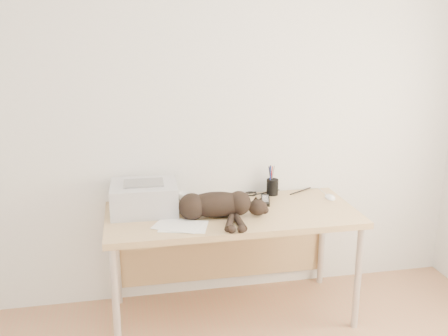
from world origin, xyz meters
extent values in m
plane|color=silver|center=(0.00, 1.75, 1.30)|extent=(3.50, 0.00, 3.50)
cube|color=tan|center=(0.00, 1.39, 0.72)|extent=(1.60, 0.70, 0.04)
cylinder|color=silver|center=(-0.75, 1.09, 0.35)|extent=(0.04, 0.04, 0.70)
cylinder|color=silver|center=(0.75, 1.09, 0.35)|extent=(0.04, 0.04, 0.70)
cylinder|color=silver|center=(-0.75, 1.69, 0.35)|extent=(0.04, 0.04, 0.70)
cylinder|color=silver|center=(0.75, 1.69, 0.35)|extent=(0.04, 0.04, 0.70)
cube|color=tan|center=(0.00, 1.72, 0.40)|extent=(1.48, 0.02, 0.60)
cube|color=#BBBBC0|center=(-0.55, 1.51, 0.83)|extent=(0.42, 0.36, 0.19)
cube|color=black|center=(-0.55, 1.51, 0.84)|extent=(0.35, 0.03, 0.11)
cube|color=slate|center=(-0.55, 1.51, 0.93)|extent=(0.25, 0.18, 0.01)
cube|color=white|center=(-0.33, 1.21, 0.74)|extent=(0.32, 0.26, 0.00)
cube|color=white|center=(-0.36, 1.23, 0.74)|extent=(0.34, 0.30, 0.00)
ellipsoid|color=black|center=(-0.11, 1.33, 0.82)|extent=(0.40, 0.21, 0.16)
sphere|color=black|center=(-0.27, 1.33, 0.82)|extent=(0.17, 0.17, 0.17)
ellipsoid|color=black|center=(0.14, 1.29, 0.80)|extent=(0.13, 0.12, 0.10)
cone|color=black|center=(0.14, 1.34, 0.84)|extent=(0.05, 0.06, 0.05)
cone|color=black|center=(0.17, 1.33, 0.83)|extent=(0.05, 0.06, 0.06)
cylinder|color=black|center=(-0.06, 1.17, 0.76)|extent=(0.07, 0.23, 0.04)
cylinder|color=black|center=(0.00, 1.17, 0.76)|extent=(0.07, 0.23, 0.04)
cylinder|color=black|center=(-0.42, 1.41, 0.76)|extent=(0.25, 0.06, 0.03)
imported|color=white|center=(-0.28, 1.58, 0.78)|extent=(0.11, 0.11, 0.08)
cylinder|color=black|center=(0.35, 1.67, 0.80)|extent=(0.08, 0.08, 0.11)
cylinder|color=#990C0C|center=(0.34, 1.67, 0.87)|extent=(0.01, 0.01, 0.15)
cylinder|color=navy|center=(0.36, 1.68, 0.87)|extent=(0.01, 0.01, 0.15)
cylinder|color=black|center=(0.35, 1.66, 0.87)|extent=(0.01, 0.01, 0.15)
cube|color=slate|center=(-0.20, 1.62, 0.75)|extent=(0.07, 0.16, 0.02)
cube|color=black|center=(0.26, 1.53, 0.75)|extent=(0.10, 0.21, 0.02)
ellipsoid|color=white|center=(0.72, 1.52, 0.76)|extent=(0.08, 0.12, 0.04)
camera|label=1|loc=(-0.63, -1.53, 1.88)|focal=40.00mm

